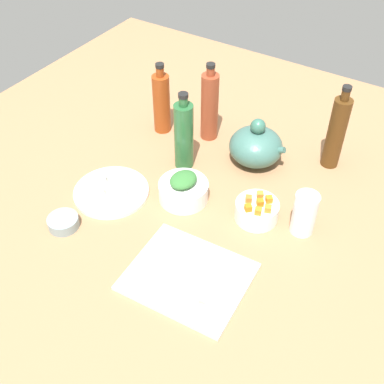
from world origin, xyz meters
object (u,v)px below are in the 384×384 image
bowl_carrots (257,211)px  bottle_3 (210,106)px  bowl_small_side (63,222)px  bottle_0 (184,135)px  bottle_2 (336,132)px  teapot (256,146)px  bottle_1 (161,102)px  plate_tofu (111,192)px  drinking_glass_0 (304,214)px  cutting_board (188,277)px  bowl_greens (184,191)px

bowl_carrots → bottle_3: bearing=139.8°
bowl_small_side → bottle_0: size_ratio=0.33×
bottle_2 → teapot: bearing=-151.1°
bottle_1 → bottle_0: bearing=-36.1°
bowl_small_side → bottle_2: bottle_2 is taller
bottle_1 → bottle_2: size_ratio=0.89×
teapot → bottle_0: size_ratio=0.70×
plate_tofu → bottle_2: size_ratio=0.80×
teapot → drinking_glass_0: bearing=-39.4°
drinking_glass_0 → teapot: bearing=140.6°
bowl_small_side → bottle_3: (12.57, 57.83, 10.55)cm
cutting_board → bottle_3: bottle_3 is taller
bowl_greens → bottle_2: bearing=51.3°
bottle_1 → bowl_greens: bearing=-45.4°
plate_tofu → drinking_glass_0: bearing=16.9°
bottle_0 → bottle_3: 17.31cm
plate_tofu → bowl_greens: bearing=26.6°
bowl_carrots → teapot: (-11.91, 22.60, 3.33)cm
bottle_2 → bottle_3: size_ratio=1.03×
bottle_2 → plate_tofu: bearing=-136.2°
cutting_board → bottle_0: bottle_0 is taller
bowl_greens → drinking_glass_0: size_ratio=1.14×
bottle_3 → bottle_2: bearing=10.9°
bottle_2 → bowl_carrots: bearing=-104.6°
bowl_small_side → bottle_1: (-3.04, 52.74, 9.33)cm
bowl_greens → bowl_carrots: bowl_greens is taller
cutting_board → bottle_1: 65.62cm
teapot → plate_tofu: bearing=-128.7°
bowl_small_side → teapot: bearing=59.4°
bowl_carrots → bottle_1: bottle_1 is taller
teapot → bottle_3: bottle_3 is taller
bottle_1 → drinking_glass_0: 62.64cm
bowl_small_side → bottle_0: 43.95cm
cutting_board → bottle_3: bearing=115.7°
cutting_board → bottle_0: bearing=124.0°
plate_tofu → bottle_2: bottle_2 is taller
cutting_board → bowl_carrots: bearing=80.0°
bottle_1 → bottle_3: (15.61, 5.09, 1.23)cm
bowl_carrots → bottle_3: 41.95cm
bottle_1 → teapot: bearing=2.1°
bowl_carrots → bowl_greens: bearing=-169.1°
plate_tofu → bowl_small_side: 17.76cm
bowl_carrots → bottle_1: (-46.86, 21.29, 8.14)cm
teapot → bottle_1: bottle_1 is taller
cutting_board → bottle_1: bottle_1 is taller
bottle_3 → drinking_glass_0: bearing=-28.6°
bowl_small_side → drinking_glass_0: size_ratio=0.67×
bottle_0 → bottle_1: 20.71cm
bottle_1 → drinking_glass_0: bearing=-17.6°
drinking_glass_0 → cutting_board: bearing=-120.0°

